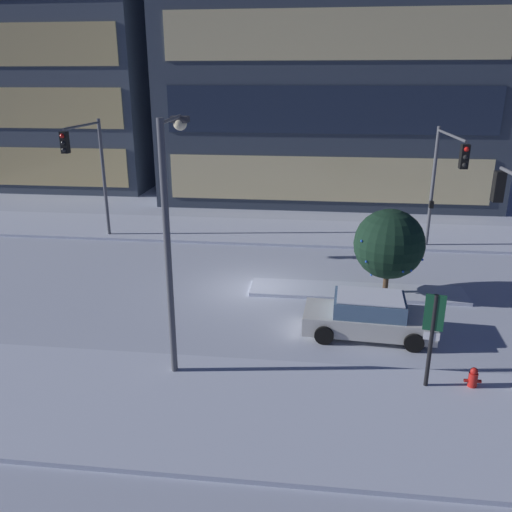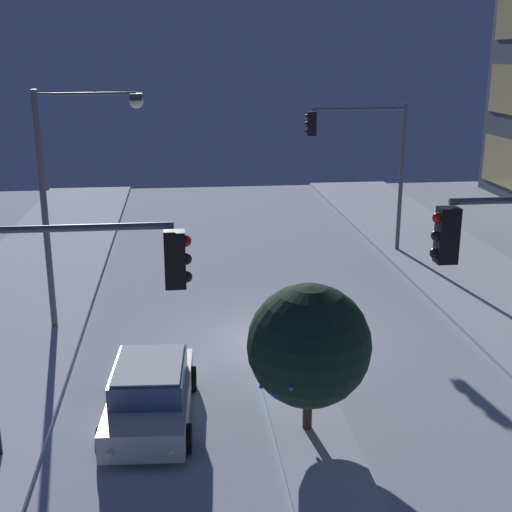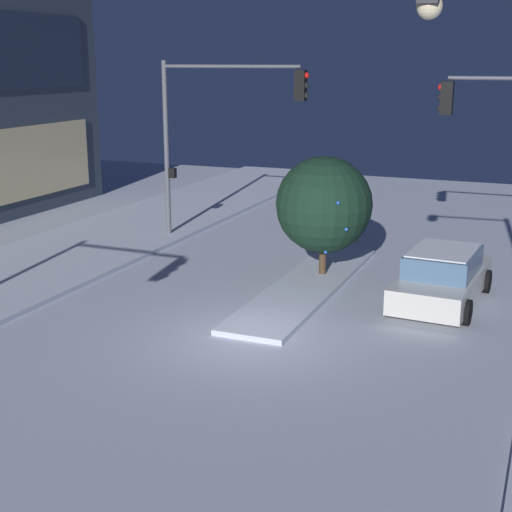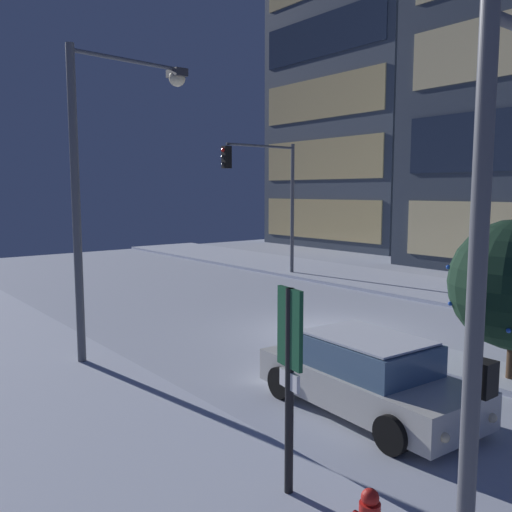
{
  "view_description": "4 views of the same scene",
  "coord_description": "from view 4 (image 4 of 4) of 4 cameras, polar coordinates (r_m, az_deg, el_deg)",
  "views": [
    {
      "loc": [
        2.46,
        -20.36,
        8.56
      ],
      "look_at": [
        0.19,
        -0.85,
        1.8
      ],
      "focal_mm": 36.02,
      "sensor_mm": 36.0,
      "label": 1
    },
    {
      "loc": [
        19.69,
        -2.86,
        8.62
      ],
      "look_at": [
        -1.62,
        -0.42,
        2.28
      ],
      "focal_mm": 48.02,
      "sensor_mm": 36.0,
      "label": 2
    },
    {
      "loc": [
        -15.03,
        -6.35,
        6.38
      ],
      "look_at": [
        0.57,
        0.09,
        1.89
      ],
      "focal_mm": 51.85,
      "sensor_mm": 36.0,
      "label": 3
    },
    {
      "loc": [
        11.11,
        -11.74,
        4.27
      ],
      "look_at": [
        -1.32,
        -1.8,
        2.36
      ],
      "focal_mm": 38.15,
      "sensor_mm": 36.0,
      "label": 4
    }
  ],
  "objects": [
    {
      "name": "ground",
      "position": [
        16.72,
        7.73,
        -8.02
      ],
      "size": [
        52.0,
        52.0,
        0.0
      ],
      "primitive_type": "plane",
      "color": "silver"
    },
    {
      "name": "curb_strip_near",
      "position": [
        12.27,
        -22.48,
        -13.72
      ],
      "size": [
        52.0,
        5.2,
        0.14
      ],
      "primitive_type": "cube",
      "color": "silver",
      "rests_on": "ground"
    },
    {
      "name": "curb_strip_far",
      "position": [
        23.63,
        22.46,
        -3.92
      ],
      "size": [
        52.0,
        5.2,
        0.14
      ],
      "primitive_type": "cube",
      "color": "silver",
      "rests_on": "ground"
    },
    {
      "name": "median_strip",
      "position": [
        14.22,
        21.06,
        -10.81
      ],
      "size": [
        9.0,
        1.8,
        0.14
      ],
      "primitive_type": "cube",
      "color": "silver",
      "rests_on": "ground"
    },
    {
      "name": "office_tower_secondary",
      "position": [
        45.27,
        11.86,
        15.18
      ],
      "size": [
        12.87,
        11.04,
        21.9
      ],
      "color": "#424C5B",
      "rests_on": "ground"
    },
    {
      "name": "car_near",
      "position": [
        11.0,
        11.48,
        -12.19
      ],
      "size": [
        4.67,
        2.33,
        1.49
      ],
      "rotation": [
        0.0,
        0.0,
        -0.06
      ],
      "color": "silver",
      "rests_on": "ground"
    },
    {
      "name": "traffic_light_corner_far_left",
      "position": [
        26.48,
        1.15,
        7.51
      ],
      "size": [
        0.32,
        4.44,
        6.59
      ],
      "rotation": [
        0.0,
        0.0,
        -1.57
      ],
      "color": "#565960",
      "rests_on": "ground"
    },
    {
      "name": "street_lamp_arched",
      "position": [
        13.99,
        -15.12,
        9.59
      ],
      "size": [
        0.63,
        3.27,
        7.63
      ],
      "rotation": [
        0.0,
        0.0,
        1.66
      ],
      "color": "#565960",
      "rests_on": "ground"
    },
    {
      "name": "parking_info_sign",
      "position": [
        7.46,
        3.54,
        -11.56
      ],
      "size": [
        0.55,
        0.16,
        3.0
      ],
      "rotation": [
        0.0,
        0.0,
        1.39
      ],
      "color": "black",
      "rests_on": "ground"
    }
  ]
}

